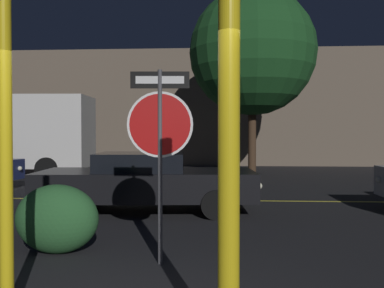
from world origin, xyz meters
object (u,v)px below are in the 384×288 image
(tree_0, at_px, (252,52))
(yellow_pole_left, at_px, (5,151))
(stop_sign, at_px, (160,128))
(passing_car_2, at_px, (146,181))
(yellow_pole_right, at_px, (229,174))
(delivery_truck, at_px, (7,135))
(hedge_bush_2, at_px, (57,219))

(tree_0, bearing_deg, yellow_pole_left, -103.89)
(stop_sign, relative_size, passing_car_2, 0.52)
(passing_car_2, height_order, tree_0, tree_0)
(yellow_pole_left, bearing_deg, tree_0, 76.11)
(yellow_pole_left, distance_m, yellow_pole_right, 2.17)
(passing_car_2, distance_m, delivery_truck, 9.88)
(stop_sign, xyz_separation_m, passing_car_2, (-0.83, 3.75, -1.13))
(yellow_pole_left, xyz_separation_m, tree_0, (3.33, 13.46, 3.41))
(stop_sign, distance_m, passing_car_2, 4.00)
(hedge_bush_2, bearing_deg, delivery_truck, 120.05)
(yellow_pole_right, height_order, passing_car_2, yellow_pole_right)
(stop_sign, relative_size, yellow_pole_right, 0.90)
(stop_sign, distance_m, yellow_pole_left, 2.13)
(stop_sign, relative_size, yellow_pole_left, 0.82)
(delivery_truck, bearing_deg, yellow_pole_left, -156.01)
(tree_0, bearing_deg, stop_sign, -100.21)
(stop_sign, bearing_deg, yellow_pole_left, -128.69)
(yellow_pole_right, height_order, tree_0, tree_0)
(yellow_pole_left, height_order, delivery_truck, delivery_truck)
(stop_sign, bearing_deg, yellow_pole_right, -73.85)
(passing_car_2, xyz_separation_m, tree_0, (2.94, 7.99, 4.30))
(passing_car_2, xyz_separation_m, delivery_truck, (-6.78, 7.11, 1.00))
(stop_sign, height_order, hedge_bush_2, stop_sign)
(stop_sign, bearing_deg, hedge_bush_2, 161.84)
(stop_sign, bearing_deg, tree_0, 76.23)
(delivery_truck, bearing_deg, hedge_bush_2, -152.87)
(tree_0, bearing_deg, hedge_bush_2, -107.95)
(yellow_pole_left, height_order, passing_car_2, yellow_pole_left)
(yellow_pole_left, xyz_separation_m, passing_car_2, (0.39, 5.48, -0.89))
(hedge_bush_2, xyz_separation_m, passing_car_2, (0.73, 3.34, 0.18))
(passing_car_2, relative_size, delivery_truck, 0.74)
(tree_0, bearing_deg, passing_car_2, -110.22)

